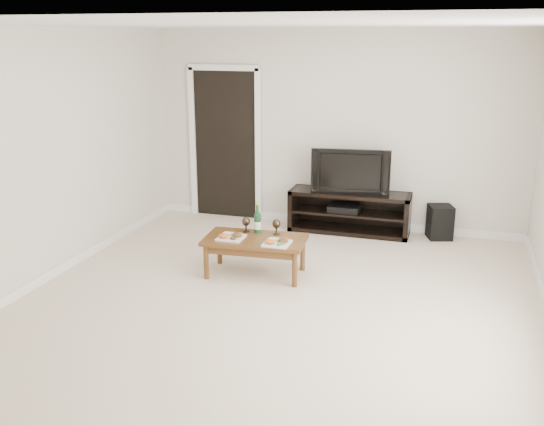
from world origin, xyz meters
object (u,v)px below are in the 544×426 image
at_px(media_console, 349,212).
at_px(coffee_table, 255,256).
at_px(television, 351,170).
at_px(subwoofer, 440,222).

distance_m(media_console, coffee_table, 1.91).
height_order(media_console, television, television).
distance_m(media_console, television, 0.56).
relative_size(television, coffee_table, 0.93).
relative_size(media_console, coffee_table, 1.45).
relative_size(subwoofer, coffee_table, 0.40).
xyz_separation_m(television, coffee_table, (-0.71, -1.77, -0.63)).
bearing_deg(media_console, subwoofer, 4.38).
relative_size(media_console, subwoofer, 3.62).
height_order(television, coffee_table, television).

